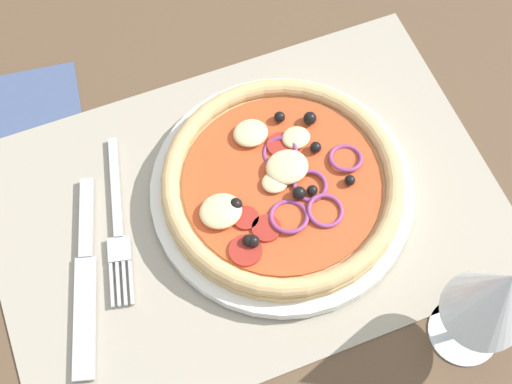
{
  "coord_description": "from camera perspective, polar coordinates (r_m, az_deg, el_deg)",
  "views": [
    {
      "loc": [
        10.34,
        29.52,
        66.22
      ],
      "look_at": [
        -1.17,
        0.0,
        2.71
      ],
      "focal_mm": 51.99,
      "sensor_mm": 36.0,
      "label": 1
    }
  ],
  "objects": [
    {
      "name": "ground_plane",
      "position": [
        0.74,
        -0.84,
        -1.64
      ],
      "size": [
        190.0,
        140.0,
        2.4
      ],
      "primitive_type": "cube",
      "color": "brown"
    },
    {
      "name": "knife",
      "position": [
        0.72,
        -12.99,
        -6.32
      ],
      "size": [
        7.24,
        19.65,
        0.62
      ],
      "rotation": [
        0.0,
        0.0,
        1.28
      ],
      "color": "#B2B5BA",
      "rests_on": "placemat"
    },
    {
      "name": "fork",
      "position": [
        0.73,
        -10.56,
        -2.71
      ],
      "size": [
        5.62,
        17.86,
        0.44
      ],
      "rotation": [
        0.0,
        0.0,
        1.34
      ],
      "color": "#B2B5BA",
      "rests_on": "placemat"
    },
    {
      "name": "napkin",
      "position": [
        0.82,
        -18.66,
        4.53
      ],
      "size": [
        17.63,
        16.28,
        0.36
      ],
      "primitive_type": "cube",
      "rotation": [
        0.0,
        0.0,
        -0.14
      ],
      "color": "#425175",
      "rests_on": "ground_plane"
    },
    {
      "name": "placemat",
      "position": [
        0.73,
        -0.86,
        -1.18
      ],
      "size": [
        49.23,
        33.12,
        0.4
      ],
      "primitive_type": "cube",
      "color": "#A39984",
      "rests_on": "ground_plane"
    },
    {
      "name": "plate",
      "position": [
        0.73,
        2.01,
        0.1
      ],
      "size": [
        25.91,
        25.91,
        1.31
      ],
      "primitive_type": "cylinder",
      "color": "silver",
      "rests_on": "placemat"
    },
    {
      "name": "pizza",
      "position": [
        0.71,
        2.03,
        0.73
      ],
      "size": [
        23.57,
        23.57,
        2.62
      ],
      "color": "tan",
      "rests_on": "plate"
    },
    {
      "name": "wine_glass",
      "position": [
        0.62,
        17.89,
        -7.68
      ],
      "size": [
        7.2,
        7.2,
        14.9
      ],
      "color": "silver",
      "rests_on": "ground_plane"
    }
  ]
}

